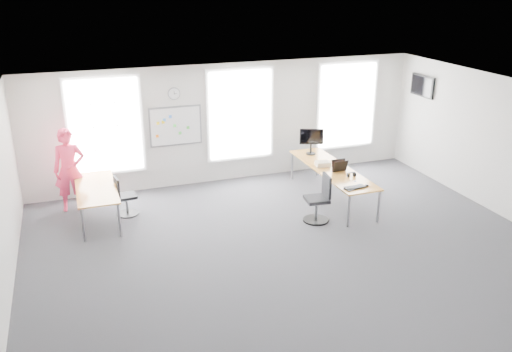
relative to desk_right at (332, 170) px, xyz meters
name	(u,v)px	position (x,y,z in m)	size (l,w,h in m)	color
floor	(289,247)	(-1.88, -1.93, -0.71)	(10.00, 10.00, 0.00)	#2D2D32
ceiling	(293,96)	(-1.88, -1.93, 2.29)	(10.00, 10.00, 0.00)	white
wall_back	(229,123)	(-1.88, 2.07, 0.79)	(10.00, 10.00, 0.00)	silver
wall_front	(420,285)	(-1.88, -5.93, 0.79)	(10.00, 10.00, 0.00)	silver
wall_right	(505,148)	(3.12, -1.93, 0.79)	(10.00, 10.00, 0.00)	silver
window_left	(105,126)	(-4.88, 2.04, 0.99)	(1.60, 0.06, 2.20)	white
window_mid	(240,115)	(-1.58, 2.04, 0.99)	(1.60, 0.06, 2.20)	white
window_right	(346,105)	(1.42, 2.04, 0.99)	(1.60, 0.06, 2.20)	white
desk_right	(332,170)	(0.00, 0.00, 0.00)	(0.84, 3.14, 0.76)	#E28E40
desk_left	(96,190)	(-5.29, 0.64, -0.02)	(0.82, 2.06, 0.75)	#E28E40
chair_right	(319,201)	(-0.80, -1.01, -0.26)	(0.55, 0.55, 1.04)	black
chair_left	(124,198)	(-4.72, 0.70, -0.32)	(0.48, 0.48, 0.90)	black
person	(70,170)	(-5.78, 1.40, 0.23)	(0.69, 0.45, 1.89)	#ED345B
whiteboard	(176,126)	(-3.23, 2.04, 0.84)	(1.20, 0.03, 0.90)	white
wall_clock	(174,94)	(-3.23, 2.04, 1.64)	(0.30, 0.30, 0.04)	gray
tv	(423,86)	(3.07, 1.07, 1.59)	(0.06, 0.90, 0.55)	black
keyboard	(355,188)	(-0.11, -1.27, 0.06)	(0.49, 0.17, 0.02)	black
mouse	(367,185)	(0.18, -1.27, 0.07)	(0.07, 0.11, 0.04)	black
lens_cap	(355,181)	(0.09, -0.92, 0.05)	(0.06, 0.06, 0.01)	black
headphones	(351,175)	(0.14, -0.65, 0.10)	(0.19, 0.10, 0.11)	black
laptop_sleeve	(339,166)	(0.05, -0.25, 0.19)	(0.35, 0.19, 0.28)	black
paper_stack	(323,164)	(-0.14, 0.21, 0.10)	(0.32, 0.24, 0.11)	beige
monitor	(311,139)	(-0.02, 1.13, 0.44)	(0.57, 0.26, 0.66)	black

